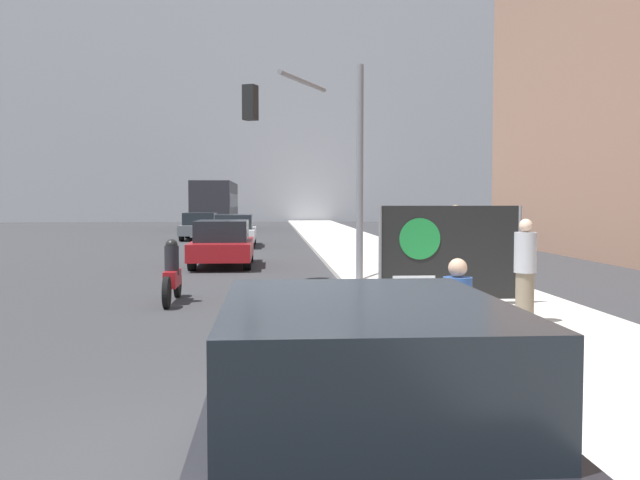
{
  "coord_description": "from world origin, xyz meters",
  "views": [
    {
      "loc": [
        0.63,
        -5.2,
        2.03
      ],
      "look_at": [
        1.49,
        6.87,
        1.34
      ],
      "focal_mm": 40.0,
      "sensor_mm": 36.0,
      "label": 1
    }
  ],
  "objects_px": {
    "traffic_light_pole": "(314,137)",
    "city_bus_on_road": "(216,202)",
    "car_on_road_distant": "(200,226)",
    "motorcycle_on_road": "(172,275)",
    "pedestrian_behind": "(455,252)",
    "car_on_road_midblock": "(235,230)",
    "protest_banner": "(449,253)",
    "parked_car_curbside": "(361,415)",
    "car_on_road_nearest": "(222,243)",
    "jogger_on_sidewalk": "(525,271)",
    "seated_protester": "(457,307)"
  },
  "relations": [
    {
      "from": "pedestrian_behind",
      "to": "car_on_road_nearest",
      "type": "bearing_deg",
      "value": 22.05
    },
    {
      "from": "traffic_light_pole",
      "to": "car_on_road_midblock",
      "type": "distance_m",
      "value": 14.96
    },
    {
      "from": "parked_car_curbside",
      "to": "car_on_road_nearest",
      "type": "bearing_deg",
      "value": 96.42
    },
    {
      "from": "pedestrian_behind",
      "to": "car_on_road_midblock",
      "type": "relative_size",
      "value": 0.4
    },
    {
      "from": "parked_car_curbside",
      "to": "car_on_road_midblock",
      "type": "bearing_deg",
      "value": 94.37
    },
    {
      "from": "traffic_light_pole",
      "to": "motorcycle_on_road",
      "type": "bearing_deg",
      "value": -139.39
    },
    {
      "from": "seated_protester",
      "to": "parked_car_curbside",
      "type": "relative_size",
      "value": 0.28
    },
    {
      "from": "jogger_on_sidewalk",
      "to": "protest_banner",
      "type": "height_order",
      "value": "protest_banner"
    },
    {
      "from": "car_on_road_midblock",
      "to": "car_on_road_distant",
      "type": "relative_size",
      "value": 1.09
    },
    {
      "from": "pedestrian_behind",
      "to": "traffic_light_pole",
      "type": "height_order",
      "value": "traffic_light_pole"
    },
    {
      "from": "traffic_light_pole",
      "to": "car_on_road_distant",
      "type": "relative_size",
      "value": 1.2
    },
    {
      "from": "car_on_road_distant",
      "to": "motorcycle_on_road",
      "type": "bearing_deg",
      "value": -85.93
    },
    {
      "from": "protest_banner",
      "to": "motorcycle_on_road",
      "type": "bearing_deg",
      "value": 163.27
    },
    {
      "from": "parked_car_curbside",
      "to": "car_on_road_midblock",
      "type": "distance_m",
      "value": 26.98
    },
    {
      "from": "car_on_road_nearest",
      "to": "car_on_road_distant",
      "type": "bearing_deg",
      "value": 98.06
    },
    {
      "from": "jogger_on_sidewalk",
      "to": "car_on_road_midblock",
      "type": "height_order",
      "value": "jogger_on_sidewalk"
    },
    {
      "from": "city_bus_on_road",
      "to": "motorcycle_on_road",
      "type": "relative_size",
      "value": 5.22
    },
    {
      "from": "pedestrian_behind",
      "to": "car_on_road_nearest",
      "type": "distance_m",
      "value": 10.0
    },
    {
      "from": "jogger_on_sidewalk",
      "to": "car_on_road_distant",
      "type": "distance_m",
      "value": 26.87
    },
    {
      "from": "city_bus_on_road",
      "to": "car_on_road_midblock",
      "type": "bearing_deg",
      "value": -83.26
    },
    {
      "from": "pedestrian_behind",
      "to": "motorcycle_on_road",
      "type": "xyz_separation_m",
      "value": [
        -5.38,
        1.02,
        -0.51
      ]
    },
    {
      "from": "pedestrian_behind",
      "to": "car_on_road_midblock",
      "type": "height_order",
      "value": "pedestrian_behind"
    },
    {
      "from": "protest_banner",
      "to": "traffic_light_pole",
      "type": "xyz_separation_m",
      "value": [
        -2.19,
        4.08,
        2.42
      ]
    },
    {
      "from": "parked_car_curbside",
      "to": "car_on_road_distant",
      "type": "relative_size",
      "value": 1.06
    },
    {
      "from": "protest_banner",
      "to": "parked_car_curbside",
      "type": "height_order",
      "value": "protest_banner"
    },
    {
      "from": "parked_car_curbside",
      "to": "motorcycle_on_road",
      "type": "bearing_deg",
      "value": 103.98
    },
    {
      "from": "car_on_road_distant",
      "to": "motorcycle_on_road",
      "type": "xyz_separation_m",
      "value": [
        1.59,
        -22.31,
        -0.15
      ]
    },
    {
      "from": "parked_car_curbside",
      "to": "car_on_road_distant",
      "type": "height_order",
      "value": "parked_car_curbside"
    },
    {
      "from": "pedestrian_behind",
      "to": "car_on_road_midblock",
      "type": "xyz_separation_m",
      "value": [
        -4.97,
        18.03,
        -0.35
      ]
    },
    {
      "from": "jogger_on_sidewalk",
      "to": "pedestrian_behind",
      "type": "distance_m",
      "value": 2.54
    },
    {
      "from": "parked_car_curbside",
      "to": "car_on_road_nearest",
      "type": "height_order",
      "value": "parked_car_curbside"
    },
    {
      "from": "seated_protester",
      "to": "car_on_road_nearest",
      "type": "relative_size",
      "value": 0.28
    },
    {
      "from": "pedestrian_behind",
      "to": "car_on_road_nearest",
      "type": "height_order",
      "value": "pedestrian_behind"
    },
    {
      "from": "motorcycle_on_road",
      "to": "car_on_road_distant",
      "type": "bearing_deg",
      "value": 94.07
    },
    {
      "from": "traffic_light_pole",
      "to": "city_bus_on_road",
      "type": "bearing_deg",
      "value": 98.19
    },
    {
      "from": "city_bus_on_road",
      "to": "pedestrian_behind",
      "type": "bearing_deg",
      "value": -78.87
    },
    {
      "from": "seated_protester",
      "to": "car_on_road_nearest",
      "type": "height_order",
      "value": "car_on_road_nearest"
    },
    {
      "from": "protest_banner",
      "to": "jogger_on_sidewalk",
      "type": "bearing_deg",
      "value": -71.13
    },
    {
      "from": "protest_banner",
      "to": "city_bus_on_road",
      "type": "bearing_deg",
      "value": 100.62
    },
    {
      "from": "pedestrian_behind",
      "to": "city_bus_on_road",
      "type": "bearing_deg",
      "value": 3.84
    },
    {
      "from": "protest_banner",
      "to": "car_on_road_nearest",
      "type": "xyz_separation_m",
      "value": [
        -4.66,
        9.24,
        -0.37
      ]
    },
    {
      "from": "seated_protester",
      "to": "car_on_road_distant",
      "type": "bearing_deg",
      "value": 124.54
    },
    {
      "from": "protest_banner",
      "to": "car_on_road_nearest",
      "type": "distance_m",
      "value": 10.35
    },
    {
      "from": "traffic_light_pole",
      "to": "parked_car_curbside",
      "type": "distance_m",
      "value": 12.75
    },
    {
      "from": "parked_car_curbside",
      "to": "car_on_road_distant",
      "type": "distance_m",
      "value": 32.46
    },
    {
      "from": "seated_protester",
      "to": "motorcycle_on_road",
      "type": "height_order",
      "value": "seated_protester"
    },
    {
      "from": "car_on_road_nearest",
      "to": "motorcycle_on_road",
      "type": "xyz_separation_m",
      "value": [
        -0.48,
        -7.69,
        -0.16
      ]
    },
    {
      "from": "car_on_road_distant",
      "to": "jogger_on_sidewalk",
      "type": "bearing_deg",
      "value": -74.0
    },
    {
      "from": "traffic_light_pole",
      "to": "city_bus_on_road",
      "type": "xyz_separation_m",
      "value": [
        -4.69,
        32.63,
        -1.65
      ]
    },
    {
      "from": "jogger_on_sidewalk",
      "to": "car_on_road_distant",
      "type": "bearing_deg",
      "value": -109.53
    }
  ]
}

